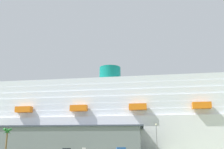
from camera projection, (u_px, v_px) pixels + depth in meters
cruise_ship at (171, 120)px, 136.99m from camera, size 237.77×35.66×52.56m
terminal_building at (58, 139)px, 115.71m from camera, size 73.58×27.93×10.09m
palm_tree at (7, 133)px, 97.95m from camera, size 3.15×3.31×8.54m
street_lamp at (157, 134)px, 87.04m from camera, size 0.56×0.56×9.29m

